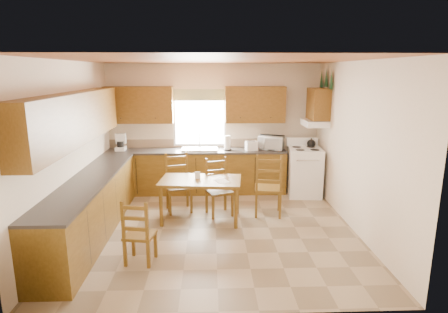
{
  "coord_description": "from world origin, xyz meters",
  "views": [
    {
      "loc": [
        -0.07,
        -5.76,
        2.54
      ],
      "look_at": [
        0.15,
        0.3,
        1.15
      ],
      "focal_mm": 30.0,
      "sensor_mm": 36.0,
      "label": 1
    }
  ],
  "objects_px": {
    "chair_near_right": "(268,184)",
    "chair_far_left": "(219,188)",
    "chair_near_left": "(140,231)",
    "chair_far_right": "(179,183)",
    "stove": "(304,172)",
    "dining_table": "(201,200)",
    "microwave": "(271,143)"
  },
  "relations": [
    {
      "from": "stove",
      "to": "chair_far_left",
      "type": "relative_size",
      "value": 0.96
    },
    {
      "from": "chair_near_right",
      "to": "chair_far_left",
      "type": "distance_m",
      "value": 0.88
    },
    {
      "from": "dining_table",
      "to": "stove",
      "type": "bearing_deg",
      "value": 36.69
    },
    {
      "from": "dining_table",
      "to": "chair_near_left",
      "type": "relative_size",
      "value": 1.51
    },
    {
      "from": "dining_table",
      "to": "chair_near_left",
      "type": "xyz_separation_m",
      "value": [
        -0.78,
        -1.46,
        0.09
      ]
    },
    {
      "from": "chair_near_right",
      "to": "microwave",
      "type": "bearing_deg",
      "value": -93.04
    },
    {
      "from": "chair_near_left",
      "to": "dining_table",
      "type": "bearing_deg",
      "value": -108.43
    },
    {
      "from": "dining_table",
      "to": "chair_near_right",
      "type": "xyz_separation_m",
      "value": [
        1.2,
        0.21,
        0.2
      ]
    },
    {
      "from": "dining_table",
      "to": "chair_far_right",
      "type": "distance_m",
      "value": 0.62
    },
    {
      "from": "microwave",
      "to": "chair_far_right",
      "type": "relative_size",
      "value": 0.45
    },
    {
      "from": "microwave",
      "to": "chair_far_left",
      "type": "relative_size",
      "value": 0.47
    },
    {
      "from": "stove",
      "to": "dining_table",
      "type": "relative_size",
      "value": 0.71
    },
    {
      "from": "stove",
      "to": "chair_near_right",
      "type": "relative_size",
      "value": 0.86
    },
    {
      "from": "chair_far_right",
      "to": "chair_near_left",
      "type": "bearing_deg",
      "value": -115.39
    },
    {
      "from": "stove",
      "to": "chair_far_left",
      "type": "distance_m",
      "value": 2.07
    },
    {
      "from": "dining_table",
      "to": "chair_near_left",
      "type": "bearing_deg",
      "value": -112.34
    },
    {
      "from": "dining_table",
      "to": "chair_far_left",
      "type": "distance_m",
      "value": 0.42
    },
    {
      "from": "stove",
      "to": "chair_far_right",
      "type": "xyz_separation_m",
      "value": [
        -2.53,
        -0.82,
        0.04
      ]
    },
    {
      "from": "stove",
      "to": "chair_near_left",
      "type": "relative_size",
      "value": 1.08
    },
    {
      "from": "chair_near_left",
      "to": "chair_near_right",
      "type": "relative_size",
      "value": 0.8
    },
    {
      "from": "chair_near_right",
      "to": "chair_far_left",
      "type": "relative_size",
      "value": 1.12
    },
    {
      "from": "chair_far_right",
      "to": "chair_far_left",
      "type": "bearing_deg",
      "value": -30.31
    },
    {
      "from": "stove",
      "to": "chair_far_right",
      "type": "relative_size",
      "value": 0.92
    },
    {
      "from": "chair_near_left",
      "to": "chair_far_right",
      "type": "bearing_deg",
      "value": -91.2
    },
    {
      "from": "stove",
      "to": "dining_table",
      "type": "bearing_deg",
      "value": -143.91
    },
    {
      "from": "dining_table",
      "to": "microwave",
      "type": "bearing_deg",
      "value": 52.93
    },
    {
      "from": "chair_far_left",
      "to": "dining_table",
      "type": "bearing_deg",
      "value": -164.84
    },
    {
      "from": "chair_near_right",
      "to": "chair_far_left",
      "type": "xyz_separation_m",
      "value": [
        -0.88,
        0.02,
        -0.06
      ]
    },
    {
      "from": "chair_near_left",
      "to": "chair_near_right",
      "type": "height_order",
      "value": "chair_near_right"
    },
    {
      "from": "stove",
      "to": "chair_near_right",
      "type": "bearing_deg",
      "value": -125.65
    },
    {
      "from": "chair_far_right",
      "to": "microwave",
      "type": "bearing_deg",
      "value": 16.63
    },
    {
      "from": "chair_near_left",
      "to": "chair_far_left",
      "type": "bearing_deg",
      "value": -113.56
    }
  ]
}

